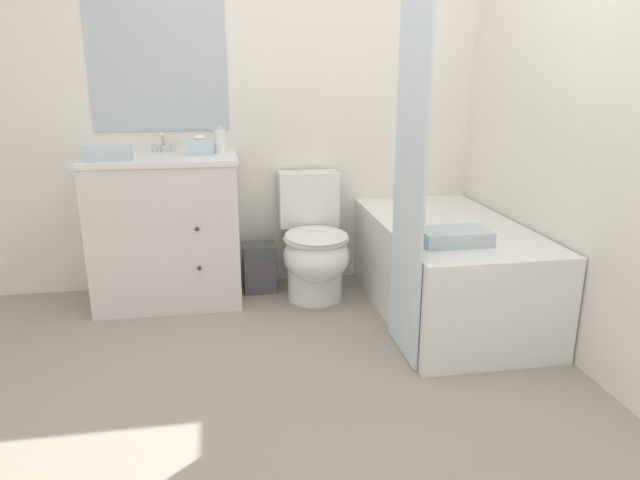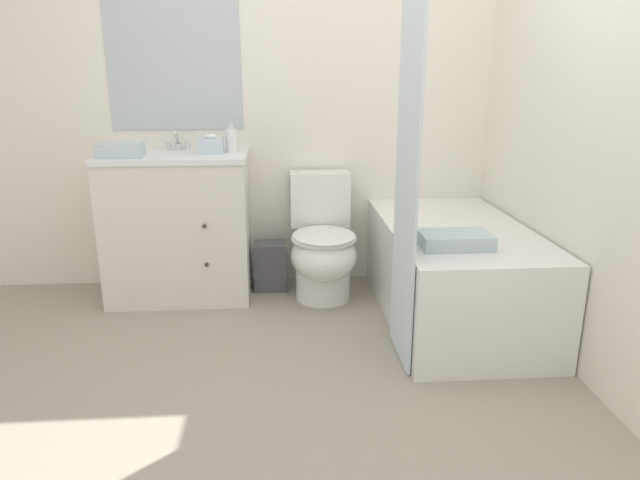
# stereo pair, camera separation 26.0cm
# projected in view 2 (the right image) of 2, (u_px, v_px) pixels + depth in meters

# --- Properties ---
(ground_plane) EXTENTS (14.00, 14.00, 0.00)m
(ground_plane) POSITION_uv_depth(u_px,v_px,m) (322.00, 415.00, 2.34)
(ground_plane) COLOR gray
(wall_back) EXTENTS (8.00, 0.06, 2.50)m
(wall_back) POSITION_uv_depth(u_px,v_px,m) (301.00, 89.00, 3.57)
(wall_back) COLOR white
(wall_back) RESTS_ON ground_plane
(wall_right) EXTENTS (0.05, 2.64, 2.50)m
(wall_right) POSITION_uv_depth(u_px,v_px,m) (554.00, 94.00, 2.86)
(wall_right) COLOR white
(wall_right) RESTS_ON ground_plane
(vanity_cabinet) EXTENTS (0.86, 0.54, 0.89)m
(vanity_cabinet) POSITION_uv_depth(u_px,v_px,m) (179.00, 225.00, 3.48)
(vanity_cabinet) COLOR silver
(vanity_cabinet) RESTS_ON ground_plane
(sink_faucet) EXTENTS (0.14, 0.12, 0.12)m
(sink_faucet) POSITION_uv_depth(u_px,v_px,m) (178.00, 144.00, 3.51)
(sink_faucet) COLOR silver
(sink_faucet) RESTS_ON vanity_cabinet
(toilet) EXTENTS (0.40, 0.64, 0.75)m
(toilet) POSITION_uv_depth(u_px,v_px,m) (323.00, 248.00, 3.49)
(toilet) COLOR white
(toilet) RESTS_ON ground_plane
(bathtub) EXTENTS (0.76, 1.41, 0.54)m
(bathtub) POSITION_uv_depth(u_px,v_px,m) (453.00, 272.00, 3.21)
(bathtub) COLOR white
(bathtub) RESTS_ON ground_plane
(shower_curtain) EXTENTS (0.02, 0.42, 2.03)m
(shower_curtain) POSITION_uv_depth(u_px,v_px,m) (408.00, 150.00, 2.55)
(shower_curtain) COLOR silver
(shower_curtain) RESTS_ON ground_plane
(wastebasket) EXTENTS (0.20, 0.17, 0.31)m
(wastebasket) POSITION_uv_depth(u_px,v_px,m) (270.00, 266.00, 3.67)
(wastebasket) COLOR #4C4C51
(wastebasket) RESTS_ON ground_plane
(tissue_box) EXTENTS (0.14, 0.12, 0.11)m
(tissue_box) POSITION_uv_depth(u_px,v_px,m) (211.00, 146.00, 3.37)
(tissue_box) COLOR silver
(tissue_box) RESTS_ON vanity_cabinet
(soap_dispenser) EXTENTS (0.07, 0.07, 0.17)m
(soap_dispenser) POSITION_uv_depth(u_px,v_px,m) (231.00, 140.00, 3.42)
(soap_dispenser) COLOR white
(soap_dispenser) RESTS_ON vanity_cabinet
(hand_towel_folded) EXTENTS (0.25, 0.14, 0.08)m
(hand_towel_folded) POSITION_uv_depth(u_px,v_px,m) (121.00, 150.00, 3.21)
(hand_towel_folded) COLOR silver
(hand_towel_folded) RESTS_ON vanity_cabinet
(bath_towel_folded) EXTENTS (0.34, 0.22, 0.07)m
(bath_towel_folded) POSITION_uv_depth(u_px,v_px,m) (455.00, 240.00, 2.75)
(bath_towel_folded) COLOR silver
(bath_towel_folded) RESTS_ON bathtub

